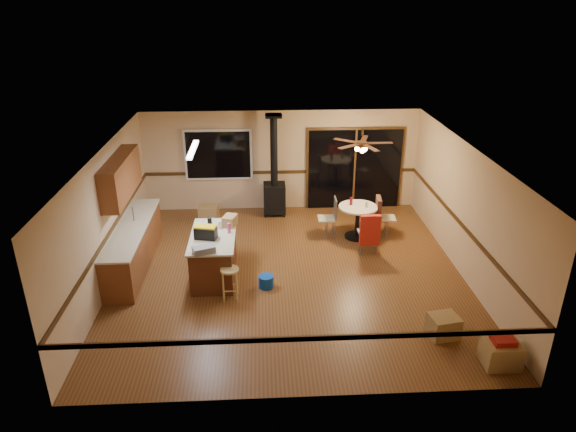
{
  "coord_description": "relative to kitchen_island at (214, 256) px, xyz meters",
  "views": [
    {
      "loc": [
        -0.51,
        -9.13,
        5.3
      ],
      "look_at": [
        0.0,
        0.3,
        1.15
      ],
      "focal_mm": 32.0,
      "sensor_mm": 36.0,
      "label": 1
    }
  ],
  "objects": [
    {
      "name": "dining_table",
      "position": [
        3.18,
        1.6,
        0.08
      ],
      "size": [
        0.89,
        0.89,
        0.78
      ],
      "color": "black",
      "rests_on": "ground"
    },
    {
      "name": "window",
      "position": [
        -0.1,
        3.45,
        1.05
      ],
      "size": [
        1.72,
        0.1,
        1.32
      ],
      "primitive_type": "cube",
      "color": "black",
      "rests_on": "ground"
    },
    {
      "name": "box_small_red",
      "position": [
        4.6,
        -2.96,
        -0.0
      ],
      "size": [
        0.34,
        0.28,
        0.09
      ],
      "primitive_type": "cube",
      "rotation": [
        0.0,
        0.0,
        -0.01
      ],
      "color": "maroon",
      "rests_on": "box_corner_a"
    },
    {
      "name": "wall_left",
      "position": [
        -2.0,
        0.0,
        0.85
      ],
      "size": [
        0.0,
        7.0,
        7.0
      ],
      "primitive_type": "plane",
      "rotation": [
        1.57,
        0.0,
        1.57
      ],
      "color": "tan",
      "rests_on": "ground"
    },
    {
      "name": "upper_cabinets",
      "position": [
        -1.83,
        0.7,
        1.45
      ],
      "size": [
        0.35,
        2.0,
        0.8
      ],
      "primitive_type": "cube",
      "color": "brown",
      "rests_on": "ground"
    },
    {
      "name": "toolbox_yellow_lid",
      "position": [
        -0.12,
        -0.12,
        0.69
      ],
      "size": [
        0.45,
        0.3,
        0.03
      ],
      "primitive_type": "cube",
      "rotation": [
        0.0,
        0.0,
        -0.23
      ],
      "color": "gold",
      "rests_on": "toolbox_black"
    },
    {
      "name": "chair_rail",
      "position": [
        1.5,
        0.0,
        0.55
      ],
      "size": [
        7.0,
        7.0,
        0.08
      ],
      "primitive_type": null,
      "color": "#3C250F",
      "rests_on": "ground"
    },
    {
      "name": "toolbox_black",
      "position": [
        -0.12,
        -0.12,
        0.56
      ],
      "size": [
        0.46,
        0.31,
        0.23
      ],
      "primitive_type": "cube",
      "rotation": [
        0.0,
        0.0,
        -0.23
      ],
      "color": "black",
      "rests_on": "kitchen_island"
    },
    {
      "name": "fluorescent_strip",
      "position": [
        -0.3,
        0.3,
        2.11
      ],
      "size": [
        0.1,
        1.2,
        0.04
      ],
      "primitive_type": "cube",
      "color": "white",
      "rests_on": "ceiling"
    },
    {
      "name": "glass_red",
      "position": [
        3.03,
        1.7,
        0.42
      ],
      "size": [
        0.08,
        0.08,
        0.18
      ],
      "primitive_type": "cylinder",
      "rotation": [
        0.0,
        0.0,
        0.23
      ],
      "color": "#590C14",
      "rests_on": "dining_table"
    },
    {
      "name": "bottle_dark",
      "position": [
        -0.06,
        0.17,
        0.6
      ],
      "size": [
        0.09,
        0.09,
        0.3
      ],
      "primitive_type": "cylinder",
      "rotation": [
        0.0,
        0.0,
        0.09
      ],
      "color": "black",
      "rests_on": "kitchen_island"
    },
    {
      "name": "chair_left",
      "position": [
        2.59,
        1.7,
        0.14
      ],
      "size": [
        0.42,
        0.41,
        0.51
      ],
      "color": "#BCB48C",
      "rests_on": "ground"
    },
    {
      "name": "blue_bucket",
      "position": [
        1.03,
        -0.51,
        -0.33
      ],
      "size": [
        0.39,
        0.39,
        0.25
      ],
      "primitive_type": "cylinder",
      "rotation": [
        0.0,
        0.0,
        0.4
      ],
      "color": "#0B419F",
      "rests_on": "floor"
    },
    {
      "name": "box_corner_a",
      "position": [
        4.6,
        -2.96,
        -0.25
      ],
      "size": [
        0.54,
        0.45,
        0.41
      ],
      "primitive_type": "cube",
      "rotation": [
        0.0,
        0.0,
        -0.01
      ],
      "color": "olive",
      "rests_on": "floor"
    },
    {
      "name": "box_on_island",
      "position": [
        0.32,
        0.45,
        0.55
      ],
      "size": [
        0.32,
        0.38,
        0.22
      ],
      "primitive_type": "cube",
      "rotation": [
        0.0,
        0.0,
        -0.3
      ],
      "color": "olive",
      "rests_on": "kitchen_island"
    },
    {
      "name": "wall_front",
      "position": [
        1.5,
        -3.5,
        0.85
      ],
      "size": [
        7.0,
        0.0,
        7.0
      ],
      "primitive_type": "plane",
      "rotation": [
        -1.57,
        0.0,
        0.0
      ],
      "color": "tan",
      "rests_on": "ground"
    },
    {
      "name": "wall_right",
      "position": [
        5.0,
        0.0,
        0.85
      ],
      "size": [
        0.0,
        7.0,
        7.0
      ],
      "primitive_type": "plane",
      "rotation": [
        1.57,
        0.0,
        -1.57
      ],
      "color": "tan",
      "rests_on": "ground"
    },
    {
      "name": "kitchen_island",
      "position": [
        0.0,
        0.0,
        0.0
      ],
      "size": [
        0.88,
        1.68,
        0.9
      ],
      "color": "#522714",
      "rests_on": "ground"
    },
    {
      "name": "bottle_white",
      "position": [
        0.12,
        0.3,
        0.53
      ],
      "size": [
        0.08,
        0.08,
        0.17
      ],
      "primitive_type": "cylinder",
      "rotation": [
        0.0,
        0.0,
        -0.41
      ],
      "color": "white",
      "rests_on": "kitchen_island"
    },
    {
      "name": "ceiling",
      "position": [
        1.5,
        0.0,
        2.15
      ],
      "size": [
        7.0,
        7.0,
        0.0
      ],
      "primitive_type": "plane",
      "rotation": [
        3.14,
        0.0,
        0.0
      ],
      "color": "silver",
      "rests_on": "ground"
    },
    {
      "name": "floor",
      "position": [
        1.5,
        0.0,
        -0.45
      ],
      "size": [
        7.0,
        7.0,
        0.0
      ],
      "primitive_type": "plane",
      "color": "brown",
      "rests_on": "ground"
    },
    {
      "name": "bottle_pink",
      "position": [
        0.32,
        0.1,
        0.55
      ],
      "size": [
        0.08,
        0.08,
        0.21
      ],
      "primitive_type": "cylinder",
      "rotation": [
        0.0,
        0.0,
        0.34
      ],
      "color": "#D84C8C",
      "rests_on": "kitchen_island"
    },
    {
      "name": "ceiling_fan",
      "position": [
        3.18,
        1.6,
        1.76
      ],
      "size": [
        0.24,
        0.24,
        0.55
      ],
      "color": "brown",
      "rests_on": "ceiling"
    },
    {
      "name": "sliding_door",
      "position": [
        3.4,
        3.45,
        0.6
      ],
      "size": [
        2.52,
        0.1,
        2.1
      ],
      "primitive_type": "cube",
      "color": "black",
      "rests_on": "ground"
    },
    {
      "name": "wall_back",
      "position": [
        1.5,
        3.5,
        0.85
      ],
      "size": [
        7.0,
        0.0,
        7.0
      ],
      "primitive_type": "plane",
      "rotation": [
        1.57,
        0.0,
        0.0
      ],
      "color": "tan",
      "rests_on": "ground"
    },
    {
      "name": "box_corner_b",
      "position": [
        3.96,
        -2.21,
        -0.26
      ],
      "size": [
        0.53,
        0.48,
        0.38
      ],
      "primitive_type": "cube",
      "rotation": [
        0.0,
        0.0,
        0.18
      ],
      "color": "olive",
      "rests_on": "floor"
    },
    {
      "name": "chair_near",
      "position": [
        3.28,
        0.72,
        0.14
      ],
      "size": [
        0.44,
        0.47,
        0.7
      ],
      "color": "#BCB48C",
      "rests_on": "ground"
    },
    {
      "name": "box_under_window",
      "position": [
        -0.37,
        2.78,
        -0.26
      ],
      "size": [
        0.51,
        0.42,
        0.38
      ],
      "primitive_type": "cube",
      "rotation": [
        0.0,
        0.0,
        -0.1
      ],
      "color": "olive",
      "rests_on": "floor"
    },
    {
      "name": "bar_stool",
      "position": [
        0.36,
        -0.86,
        -0.14
      ],
      "size": [
        0.36,
        0.36,
        0.63
      ],
      "primitive_type": "cylinder",
      "rotation": [
        0.0,
        0.0,
        0.04
      ],
      "color": "tan",
      "rests_on": "floor"
    },
    {
      "name": "glass_cream",
      "position": [
        3.36,
        1.55,
        0.4
      ],
      "size": [
        0.07,
        0.07,
        0.14
      ],
      "primitive_type": "cylinder",
      "rotation": [
        0.0,
        0.0,
        -0.17
      ],
      "color": "beige",
      "rests_on": "dining_table"
    },
    {
      "name": "countertop",
      "position": [
        -1.7,
        0.5,
        0.43
      ],
      "size": [
        0.64,
        3.04,
        0.04
      ],
      "primitive_type": "cube",
      "color": "#C2B896",
      "rests_on": "lower_cabinets"
    },
    {
      "name": "lower_cabinets",
      "position": [
        -1.7,
        0.5,
        -0.02
      ],
      "size": [
        0.6,
        3.0,
        0.86
      ],
      "primitive_type": "cube",
      "color": "brown",
      "rests_on": "ground"
    },
    {
      "name": "wood_stove",
      "position": [
        1.3,
        3.05,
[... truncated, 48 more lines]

